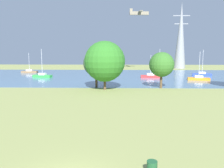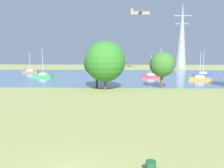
{
  "view_description": "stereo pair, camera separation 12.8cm",
  "coord_description": "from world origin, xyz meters",
  "px_view_note": "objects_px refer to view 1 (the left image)",
  "views": [
    {
      "loc": [
        2.66,
        -9.82,
        6.55
      ],
      "look_at": [
        1.9,
        15.21,
        2.9
      ],
      "focal_mm": 35.91,
      "sensor_mm": 36.0,
      "label": 1
    },
    {
      "loc": [
        2.78,
        -9.81,
        6.55
      ],
      "look_at": [
        1.9,
        15.21,
        2.9
      ],
      "focal_mm": 35.91,
      "sensor_mm": 36.0,
      "label": 2
    }
  ],
  "objects_px": {
    "electricity_pylon": "(181,36)",
    "light_aircraft": "(139,13)",
    "sailboat_green": "(42,76)",
    "litter_bin": "(152,168)",
    "tree_east_far": "(96,63)",
    "sailboat_white": "(159,72)",
    "tree_west_near": "(162,65)",
    "tree_east_near": "(105,61)",
    "sailboat_brown": "(30,72)",
    "sailboat_red": "(150,76)",
    "sailboat_blue": "(202,74)",
    "sailboat_orange": "(199,78)"
  },
  "relations": [
    {
      "from": "electricity_pylon",
      "to": "light_aircraft",
      "type": "xyz_separation_m",
      "value": [
        -16.88,
        -9.45,
        6.93
      ]
    },
    {
      "from": "sailboat_green",
      "to": "electricity_pylon",
      "type": "distance_m",
      "value": 55.0
    },
    {
      "from": "litter_bin",
      "to": "tree_east_far",
      "type": "distance_m",
      "value": 30.27
    },
    {
      "from": "litter_bin",
      "to": "light_aircraft",
      "type": "distance_m",
      "value": 70.26
    },
    {
      "from": "sailboat_white",
      "to": "tree_east_far",
      "type": "relative_size",
      "value": 1.08
    },
    {
      "from": "electricity_pylon",
      "to": "tree_west_near",
      "type": "bearing_deg",
      "value": -108.45
    },
    {
      "from": "sailboat_white",
      "to": "tree_east_near",
      "type": "bearing_deg",
      "value": -115.99
    },
    {
      "from": "sailboat_brown",
      "to": "light_aircraft",
      "type": "xyz_separation_m",
      "value": [
        34.11,
        11.02,
        18.94
      ]
    },
    {
      "from": "sailboat_red",
      "to": "tree_east_far",
      "type": "distance_m",
      "value": 20.14
    },
    {
      "from": "sailboat_red",
      "to": "tree_west_near",
      "type": "bearing_deg",
      "value": -91.36
    },
    {
      "from": "sailboat_blue",
      "to": "sailboat_red",
      "type": "height_order",
      "value": "sailboat_blue"
    },
    {
      "from": "sailboat_blue",
      "to": "tree_east_far",
      "type": "distance_m",
      "value": 33.51
    },
    {
      "from": "sailboat_green",
      "to": "tree_east_far",
      "type": "xyz_separation_m",
      "value": [
        15.32,
        -15.45,
        3.94
      ]
    },
    {
      "from": "litter_bin",
      "to": "light_aircraft",
      "type": "height_order",
      "value": "light_aircraft"
    },
    {
      "from": "sailboat_blue",
      "to": "electricity_pylon",
      "type": "relative_size",
      "value": 0.28
    },
    {
      "from": "sailboat_brown",
      "to": "sailboat_orange",
      "type": "relative_size",
      "value": 0.95
    },
    {
      "from": "sailboat_orange",
      "to": "light_aircraft",
      "type": "bearing_deg",
      "value": 112.86
    },
    {
      "from": "sailboat_orange",
      "to": "electricity_pylon",
      "type": "bearing_deg",
      "value": 81.69
    },
    {
      "from": "tree_east_far",
      "to": "tree_west_near",
      "type": "bearing_deg",
      "value": -3.14
    },
    {
      "from": "electricity_pylon",
      "to": "sailboat_blue",
      "type": "bearing_deg",
      "value": -92.52
    },
    {
      "from": "tree_east_far",
      "to": "light_aircraft",
      "type": "bearing_deg",
      "value": 74.07
    },
    {
      "from": "litter_bin",
      "to": "sailboat_red",
      "type": "height_order",
      "value": "sailboat_red"
    },
    {
      "from": "tree_west_near",
      "to": "tree_east_far",
      "type": "bearing_deg",
      "value": 176.86
    },
    {
      "from": "litter_bin",
      "to": "sailboat_green",
      "type": "xyz_separation_m",
      "value": [
        -21.2,
        44.87,
        0.06
      ]
    },
    {
      "from": "tree_east_far",
      "to": "electricity_pylon",
      "type": "distance_m",
      "value": 55.58
    },
    {
      "from": "tree_east_near",
      "to": "sailboat_brown",
      "type": "bearing_deg",
      "value": 130.22
    },
    {
      "from": "sailboat_red",
      "to": "light_aircraft",
      "type": "relative_size",
      "value": 0.67
    },
    {
      "from": "sailboat_white",
      "to": "light_aircraft",
      "type": "relative_size",
      "value": 0.87
    },
    {
      "from": "electricity_pylon",
      "to": "tree_east_far",
      "type": "bearing_deg",
      "value": -120.29
    },
    {
      "from": "litter_bin",
      "to": "sailboat_blue",
      "type": "distance_m",
      "value": 53.64
    },
    {
      "from": "litter_bin",
      "to": "sailboat_orange",
      "type": "distance_m",
      "value": 43.4
    },
    {
      "from": "sailboat_blue",
      "to": "tree_west_near",
      "type": "height_order",
      "value": "sailboat_blue"
    },
    {
      "from": "sailboat_brown",
      "to": "sailboat_white",
      "type": "xyz_separation_m",
      "value": [
        39.68,
        0.69,
        0.01
      ]
    },
    {
      "from": "sailboat_white",
      "to": "sailboat_red",
      "type": "xyz_separation_m",
      "value": [
        -4.35,
        -12.07,
        -0.02
      ]
    },
    {
      "from": "sailboat_brown",
      "to": "tree_west_near",
      "type": "height_order",
      "value": "tree_west_near"
    },
    {
      "from": "tree_east_far",
      "to": "sailboat_white",
      "type": "bearing_deg",
      "value": 59.34
    },
    {
      "from": "sailboat_orange",
      "to": "tree_east_far",
      "type": "xyz_separation_m",
      "value": [
        -22.37,
        -10.73,
        3.95
      ]
    },
    {
      "from": "sailboat_blue",
      "to": "sailboat_brown",
      "type": "height_order",
      "value": "sailboat_blue"
    },
    {
      "from": "sailboat_green",
      "to": "tree_east_near",
      "type": "height_order",
      "value": "tree_east_near"
    },
    {
      "from": "tree_west_near",
      "to": "litter_bin",
      "type": "bearing_deg",
      "value": -101.4
    },
    {
      "from": "tree_east_near",
      "to": "sailboat_orange",
      "type": "bearing_deg",
      "value": 32.6
    },
    {
      "from": "sailboat_orange",
      "to": "electricity_pylon",
      "type": "relative_size",
      "value": 0.26
    },
    {
      "from": "sailboat_orange",
      "to": "electricity_pylon",
      "type": "xyz_separation_m",
      "value": [
        5.37,
        36.76,
        12.01
      ]
    },
    {
      "from": "sailboat_brown",
      "to": "tree_west_near",
      "type": "relative_size",
      "value": 0.95
    },
    {
      "from": "tree_east_far",
      "to": "tree_west_near",
      "type": "xyz_separation_m",
      "value": [
        11.69,
        -0.64,
        -0.17
      ]
    },
    {
      "from": "litter_bin",
      "to": "tree_east_near",
      "type": "height_order",
      "value": "tree_east_near"
    },
    {
      "from": "sailboat_brown",
      "to": "tree_east_far",
      "type": "height_order",
      "value": "tree_east_far"
    },
    {
      "from": "tree_east_far",
      "to": "sailboat_brown",
      "type": "bearing_deg",
      "value": 130.72
    },
    {
      "from": "tree_west_near",
      "to": "sailboat_red",
      "type": "bearing_deg",
      "value": 88.64
    },
    {
      "from": "sailboat_green",
      "to": "sailboat_orange",
      "type": "relative_size",
      "value": 1.1
    }
  ]
}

